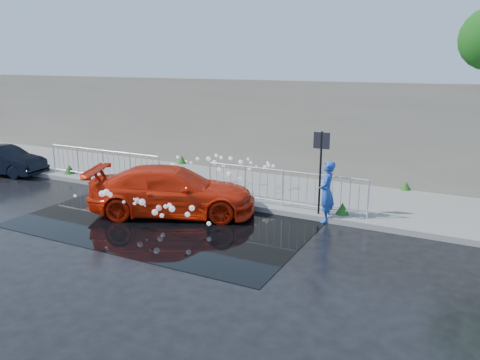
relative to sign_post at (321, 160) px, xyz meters
The scene contains 13 objects.
ground 5.50m from the sign_post, 143.57° to the right, with size 90.00×90.00×0.00m, color black.
pavement 4.90m from the sign_post, 155.66° to the left, with size 30.00×4.00×0.15m, color gray.
curb 4.51m from the sign_post, behind, with size 30.00×0.25×0.16m, color gray.
retaining_wall 5.87m from the sign_post, 135.69° to the left, with size 30.00×0.60×3.50m, color #676357.
puddle 4.59m from the sign_post, 150.42° to the right, with size 8.00×5.00×0.01m, color black.
sign_post is the anchor object (origin of this frame).
railing_left 8.26m from the sign_post, behind, with size 5.05×0.05×1.10m.
railing_right 1.57m from the sign_post, 168.23° to the left, with size 5.05×0.05×1.10m.
weeds 4.83m from the sign_post, 163.51° to the left, with size 12.17×3.93×0.40m.
water_spray 4.13m from the sign_post, behind, with size 3.68×5.61×1.07m.
red_car 4.33m from the sign_post, 159.20° to the right, with size 1.94×4.78×1.39m, color red.
dark_car 12.70m from the sign_post, behind, with size 1.18×3.38×1.11m, color black.
person 0.90m from the sign_post, 22.80° to the right, with size 0.63×0.41×1.72m, color #234DB2.
Camera 1 is at (7.97, -9.09, 4.38)m, focal length 35.00 mm.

